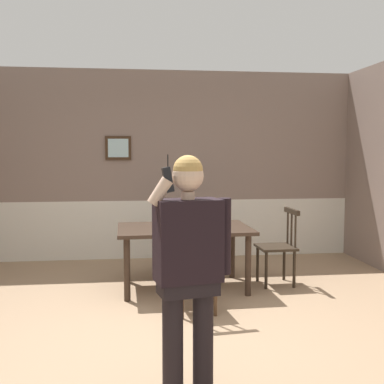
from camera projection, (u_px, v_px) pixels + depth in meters
The scene contains 7 objects.
ground_plane at pixel (172, 331), 4.32m from camera, with size 6.75×6.75×0.00m, color #9E7F60.
room_back_partition at pixel (155, 169), 7.24m from camera, with size 6.13×0.17×2.83m.
dining_table at pixel (184, 234), 5.63m from camera, with size 1.57×1.02×0.73m.
chair_near_window at pixel (279, 246), 5.81m from camera, with size 0.45×0.45×0.93m.
chair_by_doorway at pixel (176, 238), 6.51m from camera, with size 0.46×0.46×0.90m.
chair_at_table_head at pixel (196, 267), 4.77m from camera, with size 0.47×0.47×0.93m.
person_figure at pixel (189, 259), 3.16m from camera, with size 0.57×0.32×1.61m.
Camera 1 is at (-0.33, -4.19, 1.63)m, focal length 44.68 mm.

